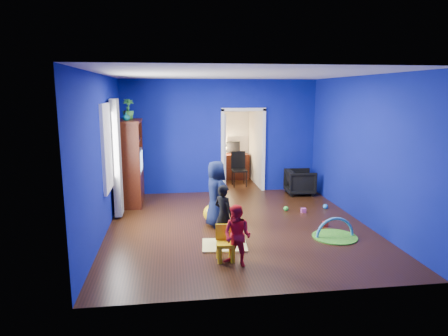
{
  "coord_description": "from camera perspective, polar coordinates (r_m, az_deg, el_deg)",
  "views": [
    {
      "loc": [
        -1.27,
        -7.38,
        2.59
      ],
      "look_at": [
        -0.22,
        0.4,
        1.08
      ],
      "focal_mm": 32.0,
      "sensor_mm": 36.0,
      "label": 1
    }
  ],
  "objects": [
    {
      "name": "crt_tv",
      "position": [
        9.44,
        -13.12,
        1.02
      ],
      "size": [
        0.46,
        0.7,
        0.54
      ],
      "primitive_type": "cube",
      "color": "silver",
      "rests_on": "tv_armoire"
    },
    {
      "name": "book_shelf",
      "position": [
        11.91,
        1.36,
        8.12
      ],
      "size": [
        0.88,
        0.24,
        0.04
      ],
      "primitive_type": "cube",
      "color": "white",
      "rests_on": "study_desk"
    },
    {
      "name": "toy_1",
      "position": [
        9.28,
        14.3,
        -5.33
      ],
      "size": [
        0.11,
        0.11,
        0.11
      ],
      "primitive_type": "sphere",
      "color": "#2887E3",
      "rests_on": "floor"
    },
    {
      "name": "yellow_blanket",
      "position": [
        6.91,
        0.07,
        -10.98
      ],
      "size": [
        0.8,
        0.66,
        0.03
      ],
      "primitive_type": "cube",
      "rotation": [
        0.0,
        0.0,
        -0.09
      ],
      "color": "#F2E07A",
      "rests_on": "floor"
    },
    {
      "name": "desk_monitor",
      "position": [
        12.02,
        1.33,
        3.02
      ],
      "size": [
        0.4,
        0.05,
        0.32
      ],
      "primitive_type": "cube",
      "color": "black",
      "rests_on": "study_desk"
    },
    {
      "name": "potted_plant",
      "position": [
        9.54,
        -13.54,
        8.2
      ],
      "size": [
        0.33,
        0.33,
        0.47
      ],
      "primitive_type": "imported",
      "rotation": [
        0.0,
        0.0,
        0.3
      ],
      "color": "green",
      "rests_on": "tv_armoire"
    },
    {
      "name": "alcove",
      "position": [
        11.24,
        1.94,
        4.02
      ],
      "size": [
        1.0,
        1.75,
        2.5
      ],
      "primitive_type": null,
      "color": "silver",
      "rests_on": "floor"
    },
    {
      "name": "vase",
      "position": [
        9.03,
        -13.83,
        7.12
      ],
      "size": [
        0.21,
        0.21,
        0.18
      ],
      "primitive_type": "imported",
      "rotation": [
        0.0,
        0.0,
        0.33
      ],
      "color": "#0C5563",
      "rests_on": "tv_armoire"
    },
    {
      "name": "window_left",
      "position": [
        7.89,
        -16.5,
        2.86
      ],
      "size": [
        0.03,
        0.95,
        1.55
      ],
      "primitive_type": "cube",
      "color": "white",
      "rests_on": "wall_left"
    },
    {
      "name": "ceiling",
      "position": [
        7.49,
        2.13,
        13.24
      ],
      "size": [
        5.0,
        5.5,
        0.01
      ],
      "primitive_type": "cube",
      "color": "white",
      "rests_on": "wall_back"
    },
    {
      "name": "kid_chair",
      "position": [
        6.28,
        0.21,
        -10.97
      ],
      "size": [
        0.31,
        0.31,
        0.5
      ],
      "primitive_type": "cube",
      "rotation": [
        0.0,
        0.0,
        -0.1
      ],
      "color": "yellow",
      "rests_on": "floor"
    },
    {
      "name": "wall_back",
      "position": [
        10.27,
        -0.55,
        4.5
      ],
      "size": [
        5.0,
        0.02,
        2.9
      ],
      "primitive_type": "cube",
      "color": "navy",
      "rests_on": "floor"
    },
    {
      "name": "toy_0",
      "position": [
        8.09,
        14.26,
        -7.75
      ],
      "size": [
        0.1,
        0.08,
        0.1
      ],
      "primitive_type": "cube",
      "color": "red",
      "rests_on": "floor"
    },
    {
      "name": "toy_arch",
      "position": [
        7.57,
        15.54,
        -9.37
      ],
      "size": [
        0.72,
        0.08,
        0.72
      ],
      "primitive_type": "torus",
      "rotation": [
        1.57,
        0.0,
        0.04
      ],
      "color": "#3F8CD8",
      "rests_on": "floor"
    },
    {
      "name": "wall_left",
      "position": [
        7.57,
        -16.96,
        1.74
      ],
      "size": [
        0.02,
        5.5,
        2.9
      ],
      "primitive_type": "cube",
      "color": "navy",
      "rests_on": "floor"
    },
    {
      "name": "play_mat",
      "position": [
        7.57,
        15.54,
        -9.44
      ],
      "size": [
        0.8,
        0.8,
        0.02
      ],
      "primitive_type": "cylinder",
      "color": "#379421",
      "rests_on": "floor"
    },
    {
      "name": "armchair",
      "position": [
        10.37,
        10.81,
        -1.97
      ],
      "size": [
        0.74,
        0.72,
        0.64
      ],
      "primitive_type": "imported",
      "rotation": [
        0.0,
        0.0,
        1.52
      ],
      "color": "black",
      "rests_on": "floor"
    },
    {
      "name": "tv_armoire",
      "position": [
        9.45,
        -13.35,
        0.77
      ],
      "size": [
        0.58,
        1.14,
        1.96
      ],
      "primitive_type": "cube",
      "color": "#390E09",
      "rests_on": "floor"
    },
    {
      "name": "folding_chair",
      "position": [
        11.05,
        2.19,
        -0.25
      ],
      "size": [
        0.4,
        0.4,
        0.92
      ],
      "primitive_type": "cube",
      "color": "black",
      "rests_on": "floor"
    },
    {
      "name": "floor",
      "position": [
        7.92,
        1.98,
        -8.21
      ],
      "size": [
        5.0,
        5.5,
        0.01
      ],
      "primitive_type": "cube",
      "color": "black",
      "rests_on": "ground"
    },
    {
      "name": "child_black",
      "position": [
        6.83,
        -0.05,
        -6.7
      ],
      "size": [
        0.44,
        0.45,
        1.05
      ],
      "primitive_type": "imported",
      "rotation": [
        0.0,
        0.0,
        2.27
      ],
      "color": "black",
      "rests_on": "floor"
    },
    {
      "name": "study_desk",
      "position": [
        11.99,
        1.4,
        0.22
      ],
      "size": [
        0.88,
        0.44,
        0.75
      ],
      "primitive_type": "cube",
      "color": "#3D140A",
      "rests_on": "floor"
    },
    {
      "name": "wall_front",
      "position": [
        4.93,
        7.47,
        -2.55
      ],
      "size": [
        5.0,
        0.02,
        2.9
      ],
      "primitive_type": "cube",
      "color": "navy",
      "rests_on": "floor"
    },
    {
      "name": "toy_4",
      "position": [
        8.87,
        11.28,
        -5.97
      ],
      "size": [
        0.1,
        0.08,
        0.1
      ],
      "primitive_type": "cube",
      "color": "#CC4C99",
      "rests_on": "floor"
    },
    {
      "name": "desk_lamp",
      "position": [
        11.92,
        0.04,
        2.86
      ],
      "size": [
        0.14,
        0.14,
        0.14
      ],
      "primitive_type": "sphere",
      "color": "#FFD88C",
      "rests_on": "study_desk"
    },
    {
      "name": "toddler_red",
      "position": [
        6.04,
        1.91,
        -9.66
      ],
      "size": [
        0.58,
        0.56,
        0.94
      ],
      "primitive_type": "imported",
      "rotation": [
        0.0,
        0.0,
        -0.67
      ],
      "color": "#B61319",
      "rests_on": "floor"
    },
    {
      "name": "wall_right",
      "position": [
        8.37,
        19.2,
        2.44
      ],
      "size": [
        0.02,
        5.5,
        2.9
      ],
      "primitive_type": "cube",
      "color": "navy",
      "rests_on": "floor"
    },
    {
      "name": "child_navy",
      "position": [
        7.71,
        -1.13,
        -3.73
      ],
      "size": [
        0.56,
        0.71,
        1.29
      ],
      "primitive_type": "imported",
      "rotation": [
        0.0,
        0.0,
        1.83
      ],
      "color": "#0F1737",
      "rests_on": "floor"
    },
    {
      "name": "curtain",
      "position": [
        8.46,
        -15.07,
        1.39
      ],
      "size": [
        0.14,
        0.42,
        2.4
      ],
      "primitive_type": "cube",
      "color": "slate",
      "rests_on": "floor"
    },
    {
      "name": "toy_2",
      "position": [
        7.05,
        0.24,
        -10.24
      ],
      "size": [
        0.1,
        0.08,
        0.1
      ],
      "primitive_type": "cube",
      "color": "orange",
      "rests_on": "floor"
    },
    {
      "name": "hopper_ball",
      "position": [
        8.07,
        -1.68,
        -6.48
      ],
      "size": [
        0.37,
        0.37,
        0.37
      ],
      "primitive_type": "sphere",
      "color": "yellow",
      "rests_on": "floor"
    },
    {
      "name": "doorway",
      "position": [
        10.41,
        2.74,
        2.36
      ],
      "size": [
        1.16,
        0.1,
        2.1
      ],
      "primitive_type": "cube",
      "color": "white",
      "rests_on": "floor"
    },
    {
      "name": "toy_3",
      "position": [
        8.94,
        8.85,
        -5.72
      ],
      "size": [
        0.11,
        0.11,
        0.11
      ],
      "primitive_type": "sphere",
      "color": "green",
      "rests_on": "floor"
    }
  ]
}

